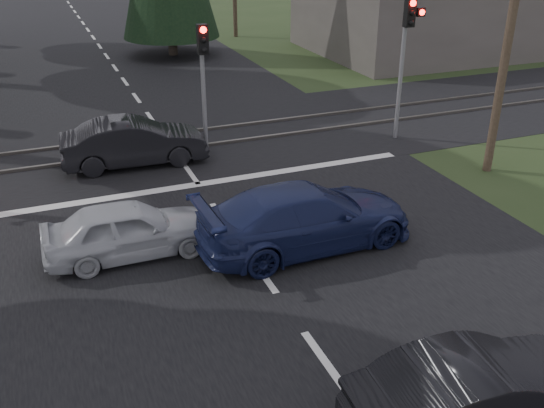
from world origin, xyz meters
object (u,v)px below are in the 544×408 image
utility_pole_near (513,10)px  blue_sedan (305,217)px  traffic_signal_center (203,67)px  dark_car_far (134,142)px  traffic_signal_right (407,42)px  silver_car (129,229)px  dark_hatchback (479,393)px

utility_pole_near → blue_sedan: 8.44m
traffic_signal_center → blue_sedan: size_ratio=0.79×
dark_car_far → traffic_signal_right: bearing=-93.4°
silver_car → blue_sedan: size_ratio=0.74×
blue_sedan → traffic_signal_center: bearing=0.8°
traffic_signal_right → blue_sedan: (-6.16, -5.65, -2.56)m
utility_pole_near → dark_hatchback: bearing=-130.6°
utility_pole_near → traffic_signal_center: bearing=148.0°
blue_sedan → utility_pole_near: bearing=-75.3°
utility_pole_near → dark_hatchback: 11.59m
traffic_signal_center → utility_pole_near: bearing=-32.0°
traffic_signal_center → silver_car: 7.08m
dark_hatchback → utility_pole_near: bearing=-37.5°
silver_car → dark_car_far: 5.64m
traffic_signal_center → utility_pole_near: (7.50, -4.68, 1.92)m
dark_car_far → silver_car: bearing=171.4°
traffic_signal_right → traffic_signal_center: traffic_signal_right is taller
dark_hatchback → dark_car_far: dark_car_far is taller
dark_hatchback → blue_sedan: (-0.05, 6.06, 0.09)m
traffic_signal_right → traffic_signal_center: (-6.55, 1.20, -0.51)m
utility_pole_near → dark_car_far: size_ratio=2.05×
silver_car → blue_sedan: blue_sedan is taller
traffic_signal_center → silver_car: traffic_signal_center is taller
dark_car_far → dark_hatchback: bearing=-164.7°
utility_pole_near → blue_sedan: bearing=-163.0°
traffic_signal_center → silver_car: (-3.50, -5.76, -2.16)m
dark_hatchback → blue_sedan: bearing=3.6°
blue_sedan → silver_car: bearing=71.9°
traffic_signal_right → blue_sedan: traffic_signal_right is taller
traffic_signal_right → utility_pole_near: bearing=-74.7°
traffic_signal_right → blue_sedan: 8.75m
silver_car → dark_car_far: size_ratio=0.87×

